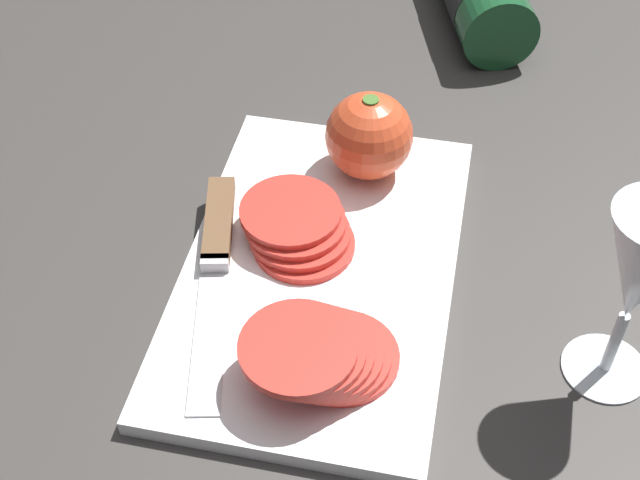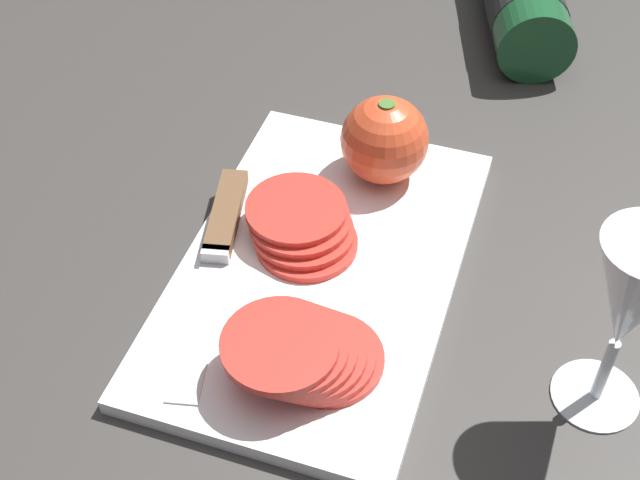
% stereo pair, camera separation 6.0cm
% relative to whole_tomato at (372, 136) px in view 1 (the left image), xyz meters
% --- Properties ---
extents(ground_plane, '(3.00, 3.00, 0.00)m').
position_rel_whole_tomato_xyz_m(ground_plane, '(0.04, -0.00, -0.06)').
color(ground_plane, '#383533').
extents(cutting_board, '(0.37, 0.23, 0.01)m').
position_rel_whole_tomato_xyz_m(cutting_board, '(0.13, -0.02, -0.05)').
color(cutting_board, white).
rests_on(cutting_board, ground_plane).
extents(whole_tomato, '(0.08, 0.08, 0.08)m').
position_rel_whole_tomato_xyz_m(whole_tomato, '(0.00, 0.00, 0.00)').
color(whole_tomato, '#DB4C28').
rests_on(whole_tomato, cutting_board).
extents(knife, '(0.25, 0.08, 0.01)m').
position_rel_whole_tomato_xyz_m(knife, '(0.13, -0.11, -0.03)').
color(knife, silver).
rests_on(knife, cutting_board).
extents(tomato_slice_stack_near, '(0.11, 0.10, 0.03)m').
position_rel_whole_tomato_xyz_m(tomato_slice_stack_near, '(0.10, -0.05, -0.03)').
color(tomato_slice_stack_near, red).
rests_on(tomato_slice_stack_near, cutting_board).
extents(tomato_slice_stack_far, '(0.11, 0.12, 0.04)m').
position_rel_whole_tomato_xyz_m(tomato_slice_stack_far, '(0.24, 0.00, -0.02)').
color(tomato_slice_stack_far, red).
rests_on(tomato_slice_stack_far, cutting_board).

